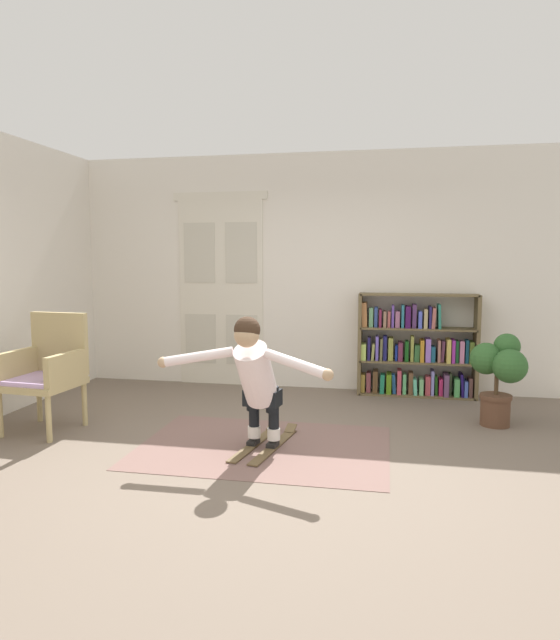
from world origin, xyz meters
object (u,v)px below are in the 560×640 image
object	(u,v)px
wicker_chair	(47,369)
potted_plant	(499,372)
bookshelf	(415,351)
skis_pair	(265,443)
person_skier	(255,373)

from	to	relation	value
wicker_chair	potted_plant	xyz separation A→B (m)	(4.22, 0.93, -0.05)
bookshelf	potted_plant	bearing A→B (deg)	-55.45
bookshelf	potted_plant	world-z (taller)	bookshelf
bookshelf	skis_pair	bearing A→B (deg)	-122.97
wicker_chair	skis_pair	world-z (taller)	wicker_chair
potted_plant	person_skier	distance (m)	2.45
wicker_chair	person_skier	bearing A→B (deg)	-7.90
bookshelf	person_skier	xyz separation A→B (m)	(-1.38, -2.29, 0.15)
wicker_chair	skis_pair	size ratio (longest dim) A/B	1.10
potted_plant	person_skier	size ratio (longest dim) A/B	0.61
potted_plant	skis_pair	xyz separation A→B (m)	(-2.09, -1.00, -0.51)
bookshelf	wicker_chair	distance (m)	4.01
bookshelf	potted_plant	size ratio (longest dim) A/B	1.53
wicker_chair	skis_pair	distance (m)	2.20
wicker_chair	skis_pair	xyz separation A→B (m)	(2.13, -0.08, -0.56)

